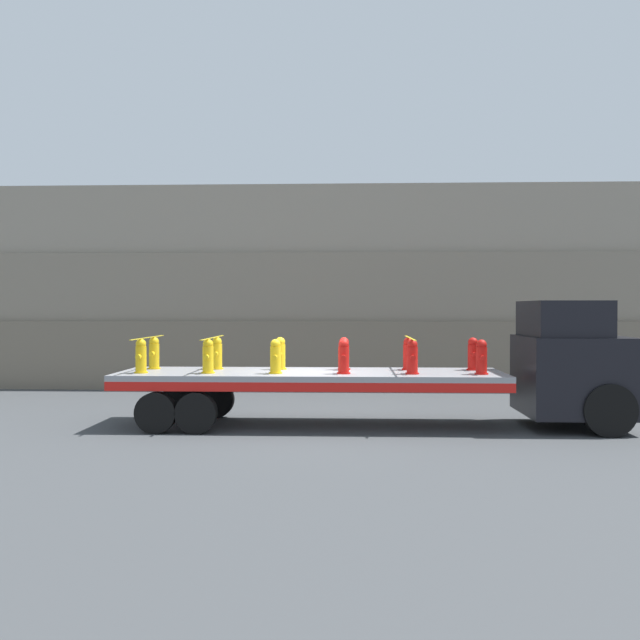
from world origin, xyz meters
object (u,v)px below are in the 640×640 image
(fire_hydrant_yellow_near_1, at_px, (208,357))
(fire_hydrant_red_near_4, at_px, (412,357))
(fire_hydrant_red_near_3, at_px, (344,357))
(fire_hydrant_yellow_near_0, at_px, (141,357))
(truck_cab, at_px, (575,364))
(flatbed_trailer, at_px, (281,382))
(fire_hydrant_red_far_4, at_px, (408,354))
(fire_hydrant_red_far_5, at_px, (473,354))
(fire_hydrant_red_near_5, at_px, (481,358))
(fire_hydrant_yellow_far_0, at_px, (154,353))
(fire_hydrant_yellow_near_2, at_px, (276,357))
(fire_hydrant_yellow_far_1, at_px, (217,354))
(fire_hydrant_red_far_3, at_px, (344,354))
(fire_hydrant_yellow_far_2, at_px, (280,354))

(fire_hydrant_yellow_near_1, relative_size, fire_hydrant_red_near_4, 1.00)
(fire_hydrant_red_near_3, height_order, fire_hydrant_red_near_4, same)
(fire_hydrant_yellow_near_0, height_order, fire_hydrant_red_near_3, same)
(fire_hydrant_yellow_near_0, bearing_deg, fire_hydrant_yellow_near_1, 0.00)
(truck_cab, bearing_deg, fire_hydrant_red_near_4, -171.77)
(truck_cab, xyz_separation_m, fire_hydrant_yellow_near_1, (-8.27, -0.54, 0.17))
(flatbed_trailer, relative_size, fire_hydrant_red_far_4, 11.41)
(flatbed_trailer, relative_size, fire_hydrant_red_far_5, 11.41)
(fire_hydrant_yellow_near_0, distance_m, fire_hydrant_red_near_3, 4.55)
(fire_hydrant_yellow_near_1, height_order, fire_hydrant_red_near_4, same)
(fire_hydrant_red_near_5, bearing_deg, fire_hydrant_red_far_4, 144.61)
(flatbed_trailer, xyz_separation_m, fire_hydrant_yellow_far_0, (-3.10, 0.54, 0.62))
(flatbed_trailer, height_order, fire_hydrant_yellow_near_2, fire_hydrant_yellow_near_2)
(fire_hydrant_red_far_4, distance_m, fire_hydrant_red_near_5, 1.86)
(fire_hydrant_red_near_3, relative_size, fire_hydrant_red_far_5, 1.00)
(fire_hydrant_yellow_near_0, height_order, fire_hydrant_red_near_4, same)
(fire_hydrant_yellow_far_1, relative_size, fire_hydrant_red_far_4, 1.00)
(fire_hydrant_yellow_near_1, height_order, fire_hydrant_yellow_far_1, same)
(fire_hydrant_red_far_3, xyz_separation_m, fire_hydrant_red_near_5, (3.03, -1.08, 0.00))
(fire_hydrant_yellow_far_2, bearing_deg, fire_hydrant_yellow_near_2, -90.00)
(fire_hydrant_yellow_near_0, distance_m, fire_hydrant_yellow_near_2, 3.03)
(truck_cab, relative_size, fire_hydrant_red_far_3, 3.73)
(flatbed_trailer, relative_size, fire_hydrant_yellow_near_2, 11.41)
(fire_hydrant_yellow_far_0, height_order, fire_hydrant_yellow_near_2, same)
(fire_hydrant_yellow_far_0, distance_m, fire_hydrant_red_near_3, 4.67)
(fire_hydrant_red_far_5, bearing_deg, fire_hydrant_red_near_3, -160.44)
(flatbed_trailer, xyz_separation_m, fire_hydrant_red_near_5, (4.47, -0.54, 0.62))
(flatbed_trailer, bearing_deg, fire_hydrant_red_near_4, -10.31)
(fire_hydrant_yellow_far_2, relative_size, fire_hydrant_red_near_5, 1.00)
(fire_hydrant_red_near_3, height_order, fire_hydrant_red_near_5, same)
(fire_hydrant_yellow_far_0, xyz_separation_m, fire_hydrant_yellow_near_1, (1.52, -1.08, 0.00))
(fire_hydrant_red_near_4, height_order, fire_hydrant_red_near_5, same)
(fire_hydrant_yellow_near_1, relative_size, fire_hydrant_yellow_far_2, 1.00)
(fire_hydrant_yellow_near_1, height_order, fire_hydrant_red_far_4, same)
(fire_hydrant_yellow_near_1, bearing_deg, fire_hydrant_yellow_near_0, 180.00)
(fire_hydrant_red_far_4, height_order, fire_hydrant_red_far_5, same)
(fire_hydrant_yellow_near_1, distance_m, fire_hydrant_red_near_5, 6.06)
(fire_hydrant_red_near_4, bearing_deg, fire_hydrant_yellow_far_1, 166.68)
(fire_hydrant_yellow_near_2, distance_m, fire_hydrant_red_near_5, 4.55)
(truck_cab, bearing_deg, fire_hydrant_red_far_3, 174.13)
(truck_cab, xyz_separation_m, fire_hydrant_red_far_4, (-3.72, 0.54, 0.17))
(flatbed_trailer, distance_m, fire_hydrant_red_far_4, 3.07)
(fire_hydrant_yellow_near_0, relative_size, fire_hydrant_red_far_3, 1.00)
(fire_hydrant_red_far_5, bearing_deg, fire_hydrant_yellow_near_2, -166.68)
(fire_hydrant_yellow_near_0, relative_size, fire_hydrant_yellow_far_0, 1.00)
(truck_cab, relative_size, fire_hydrant_yellow_far_2, 3.73)
(fire_hydrant_yellow_near_2, relative_size, fire_hydrant_yellow_far_2, 1.00)
(truck_cab, bearing_deg, flatbed_trailer, 180.00)
(fire_hydrant_red_far_5, bearing_deg, flatbed_trailer, -173.14)
(fire_hydrant_red_near_5, bearing_deg, fire_hydrant_red_far_3, 160.44)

